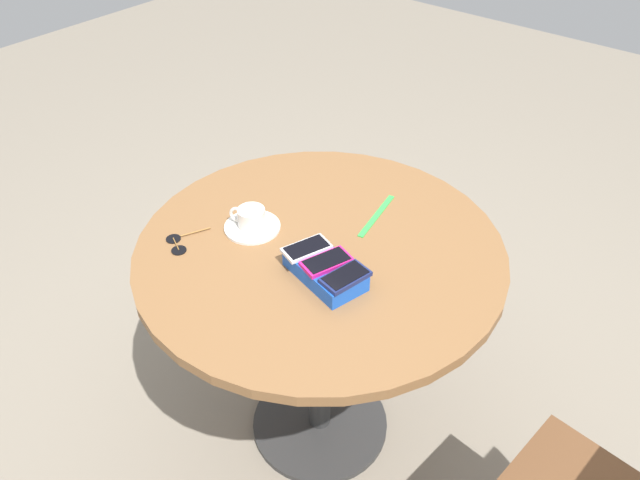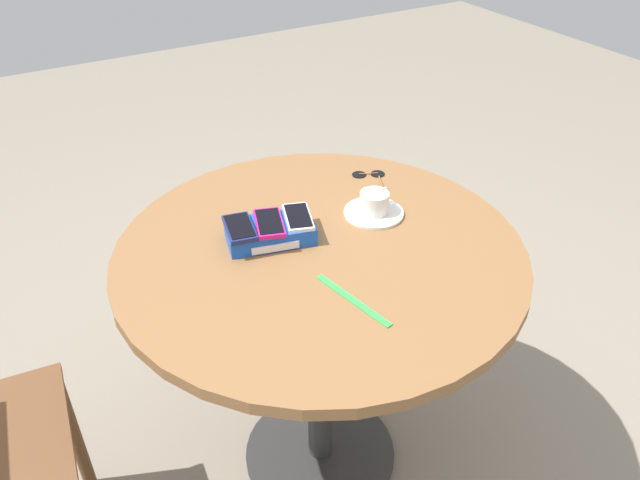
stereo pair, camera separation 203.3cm
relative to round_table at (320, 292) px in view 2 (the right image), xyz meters
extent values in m
plane|color=gray|center=(0.00, 0.00, -0.64)|extent=(8.00, 8.00, 0.00)
cylinder|color=#2D2D2D|center=(0.00, 0.00, -0.63)|extent=(0.45, 0.45, 0.02)
cylinder|color=#2D2D2D|center=(0.00, 0.00, -0.26)|extent=(0.07, 0.07, 0.73)
cylinder|color=brown|center=(0.00, 0.00, 0.12)|extent=(0.97, 0.97, 0.03)
cube|color=blue|center=(-0.09, 0.09, 0.16)|extent=(0.23, 0.16, 0.04)
cube|color=white|center=(-0.10, 0.03, 0.15)|extent=(0.11, 0.03, 0.02)
cube|color=navy|center=(-0.16, 0.10, 0.19)|extent=(0.09, 0.13, 0.01)
cube|color=black|center=(-0.16, 0.10, 0.19)|extent=(0.08, 0.11, 0.00)
cube|color=#D11975|center=(-0.09, 0.08, 0.19)|extent=(0.10, 0.13, 0.01)
cube|color=black|center=(-0.09, 0.08, 0.19)|extent=(0.09, 0.12, 0.00)
cube|color=silver|center=(-0.02, 0.07, 0.19)|extent=(0.10, 0.13, 0.01)
cube|color=black|center=(-0.02, 0.07, 0.19)|extent=(0.09, 0.12, 0.00)
cylinder|color=silver|center=(0.19, 0.06, 0.14)|extent=(0.15, 0.15, 0.01)
cylinder|color=silver|center=(0.19, 0.06, 0.17)|extent=(0.07, 0.07, 0.05)
cylinder|color=brown|center=(0.19, 0.06, 0.19)|extent=(0.06, 0.06, 0.00)
torus|color=silver|center=(0.23, 0.07, 0.17)|extent=(0.05, 0.03, 0.05)
cube|color=green|center=(-0.04, -0.20, 0.14)|extent=(0.06, 0.21, 0.00)
cylinder|color=black|center=(0.27, 0.25, 0.14)|extent=(0.04, 0.04, 0.00)
cylinder|color=black|center=(0.32, 0.22, 0.14)|extent=(0.04, 0.04, 0.00)
cylinder|color=olive|center=(0.29, 0.24, 0.14)|extent=(0.05, 0.03, 0.00)
cylinder|color=olive|center=(0.29, 0.17, 0.14)|extent=(0.04, 0.08, 0.00)
cylinder|color=brown|center=(-0.63, 0.24, -0.41)|extent=(0.04, 0.04, 0.46)
camera|label=1|loc=(-0.80, 0.98, 1.17)|focal=35.00mm
camera|label=2|loc=(-0.60, -1.04, 0.99)|focal=35.00mm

